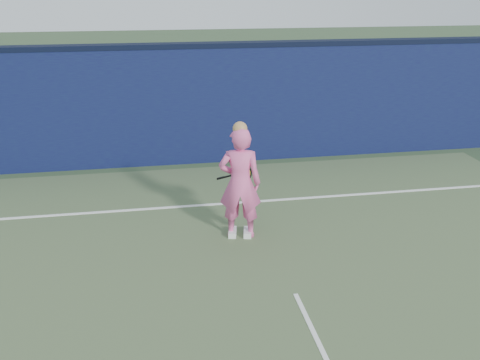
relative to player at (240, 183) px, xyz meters
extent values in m
plane|color=#2D462B|center=(0.43, -2.75, -0.90)|extent=(80.00, 80.00, 0.00)
cube|color=#0D0F3D|center=(0.43, 3.75, 0.35)|extent=(24.00, 0.40, 2.50)
cube|color=black|center=(0.43, 3.75, 1.65)|extent=(24.00, 0.42, 0.10)
imported|color=#E85A9D|center=(0.00, 0.00, -0.01)|extent=(0.73, 0.55, 1.80)
sphere|color=tan|center=(0.00, 0.00, 0.86)|extent=(0.22, 0.22, 0.22)
cube|color=white|center=(0.12, -0.02, -0.85)|extent=(0.17, 0.30, 0.10)
cube|color=white|center=(-0.12, 0.02, -0.85)|extent=(0.17, 0.30, 0.10)
torus|color=black|center=(0.11, 0.41, 0.00)|extent=(0.31, 0.07, 0.31)
torus|color=gold|center=(0.11, 0.41, 0.00)|extent=(0.26, 0.04, 0.26)
cylinder|color=beige|center=(0.11, 0.41, 0.00)|extent=(0.26, 0.04, 0.25)
cylinder|color=black|center=(-0.11, 0.49, -0.07)|extent=(0.28, 0.07, 0.10)
cylinder|color=black|center=(-0.23, 0.53, -0.11)|extent=(0.13, 0.05, 0.07)
cube|color=white|center=(0.43, 1.25, -0.89)|extent=(11.00, 0.08, 0.01)
camera|label=1|loc=(-1.21, -7.15, 2.90)|focal=38.00mm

